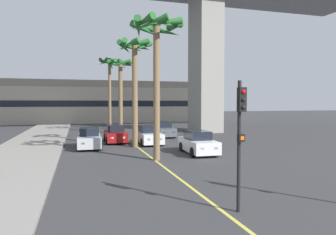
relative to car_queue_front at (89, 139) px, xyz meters
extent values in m
cube|color=gray|center=(-4.34, -7.15, -0.65)|extent=(4.80, 80.00, 0.15)
cube|color=#DBCC4C|center=(3.66, 0.85, -0.72)|extent=(0.14, 56.00, 0.01)
cube|color=gray|center=(13.88, 10.09, 7.43)|extent=(2.80, 4.40, 16.30)
cube|color=#BCB29E|center=(3.66, 31.90, 2.29)|extent=(38.32, 8.00, 6.02)
cube|color=gray|center=(3.66, 31.90, 5.90)|extent=(37.56, 7.20, 1.20)
cube|color=black|center=(3.66, 27.88, 2.59)|extent=(34.49, 0.04, 1.00)
cube|color=#B7BABF|center=(0.00, -0.03, -0.14)|extent=(1.79, 4.13, 0.80)
cube|color=black|center=(0.00, 0.12, 0.54)|extent=(1.44, 2.08, 0.60)
cube|color=#F2EDCC|center=(0.42, -2.05, -0.09)|extent=(0.24, 0.09, 0.14)
cube|color=#F2EDCC|center=(-0.51, -2.03, -0.09)|extent=(0.24, 0.09, 0.14)
cylinder|color=black|center=(0.78, -1.32, -0.40)|extent=(0.23, 0.64, 0.64)
cylinder|color=black|center=(-0.83, -1.29, -0.40)|extent=(0.23, 0.64, 0.64)
cylinder|color=black|center=(0.83, 1.22, -0.40)|extent=(0.23, 0.64, 0.64)
cylinder|color=black|center=(-0.78, 1.26, -0.40)|extent=(0.23, 0.64, 0.64)
cube|color=#4C5156|center=(7.47, 5.94, -0.14)|extent=(1.80, 4.14, 0.80)
cube|color=black|center=(7.47, 6.09, 0.54)|extent=(1.44, 2.08, 0.60)
cube|color=#F2EDCC|center=(7.99, 3.95, -0.09)|extent=(0.24, 0.09, 0.14)
cube|color=#F2EDCC|center=(7.05, 3.92, -0.09)|extent=(0.24, 0.09, 0.14)
cylinder|color=black|center=(8.31, 4.69, -0.40)|extent=(0.24, 0.65, 0.64)
cylinder|color=black|center=(6.70, 4.65, -0.40)|extent=(0.24, 0.65, 0.64)
cylinder|color=black|center=(8.25, 7.24, -0.40)|extent=(0.24, 0.65, 0.64)
cylinder|color=black|center=(6.64, 7.20, -0.40)|extent=(0.24, 0.65, 0.64)
cube|color=white|center=(4.92, 0.99, -0.14)|extent=(1.71, 4.10, 0.80)
cube|color=black|center=(4.92, 1.14, 0.54)|extent=(1.40, 2.05, 0.60)
cube|color=#F2EDCC|center=(5.38, -1.02, -0.09)|extent=(0.24, 0.08, 0.14)
cube|color=#F2EDCC|center=(4.45, -1.02, -0.09)|extent=(0.24, 0.08, 0.14)
cylinder|color=black|center=(5.72, -0.28, -0.40)|extent=(0.22, 0.64, 0.64)
cylinder|color=black|center=(4.11, -0.28, -0.40)|extent=(0.22, 0.64, 0.64)
cylinder|color=black|center=(5.73, 2.26, -0.40)|extent=(0.22, 0.64, 0.64)
cylinder|color=black|center=(4.11, 2.26, -0.40)|extent=(0.22, 0.64, 0.64)
cube|color=white|center=(7.10, -4.70, -0.14)|extent=(1.86, 4.16, 0.80)
cube|color=black|center=(7.10, -4.55, 0.54)|extent=(1.47, 2.10, 0.60)
cube|color=#F2EDCC|center=(7.49, -6.73, -0.09)|extent=(0.24, 0.09, 0.14)
cube|color=#F2EDCC|center=(6.55, -6.69, -0.09)|extent=(0.24, 0.09, 0.14)
cylinder|color=black|center=(7.86, -6.00, -0.40)|extent=(0.24, 0.65, 0.64)
cylinder|color=black|center=(6.24, -5.94, -0.40)|extent=(0.24, 0.65, 0.64)
cylinder|color=black|center=(7.95, -3.46, -0.40)|extent=(0.24, 0.65, 0.64)
cylinder|color=black|center=(6.34, -3.40, -0.40)|extent=(0.24, 0.65, 0.64)
cube|color=maroon|center=(2.32, 2.89, -0.14)|extent=(1.75, 4.12, 0.80)
cube|color=black|center=(2.33, 3.04, 0.54)|extent=(1.42, 2.07, 0.60)
cube|color=#F2EDCC|center=(2.77, 0.88, -0.09)|extent=(0.24, 0.08, 0.14)
cube|color=#F2EDCC|center=(1.83, 0.89, -0.09)|extent=(0.24, 0.08, 0.14)
cylinder|color=black|center=(3.12, 1.61, -0.40)|extent=(0.23, 0.64, 0.64)
cylinder|color=black|center=(1.50, 1.63, -0.40)|extent=(0.23, 0.64, 0.64)
cylinder|color=black|center=(3.15, 4.15, -0.40)|extent=(0.23, 0.64, 0.64)
cylinder|color=black|center=(1.53, 4.17, -0.40)|extent=(0.23, 0.64, 0.64)
cylinder|color=black|center=(4.12, -15.65, 1.38)|extent=(0.12, 0.12, 4.20)
cube|color=black|center=(4.12, -15.79, 2.88)|extent=(0.24, 0.20, 0.76)
sphere|color=red|center=(4.12, -15.89, 3.12)|extent=(0.14, 0.14, 0.14)
sphere|color=black|center=(4.12, -15.89, 2.88)|extent=(0.14, 0.14, 0.14)
sphere|color=black|center=(4.12, -15.89, 2.64)|extent=(0.14, 0.14, 0.14)
cube|color=black|center=(4.12, -15.77, 1.68)|extent=(0.20, 0.16, 0.24)
cube|color=orange|center=(4.12, -15.85, 1.68)|extent=(0.12, 0.03, 0.12)
cylinder|color=brown|center=(3.48, -0.48, 3.27)|extent=(0.43, 0.43, 7.99)
sphere|color=#236028|center=(3.48, -0.48, 7.42)|extent=(0.60, 0.60, 0.60)
cone|color=#236028|center=(4.37, -0.38, 7.22)|extent=(0.64, 1.87, 0.82)
cone|color=#236028|center=(4.13, 0.14, 7.16)|extent=(1.58, 1.62, 0.92)
cone|color=#236028|center=(3.39, 0.41, 7.16)|extent=(1.87, 0.63, 0.92)
cone|color=#236028|center=(2.79, 0.08, 7.08)|extent=(1.49, 1.69, 1.04)
cone|color=#236028|center=(2.60, -0.49, 7.15)|extent=(0.46, 1.83, 0.94)
cone|color=#236028|center=(2.91, -1.16, 7.11)|extent=(1.68, 1.51, 1.00)
cone|color=#236028|center=(3.54, -1.36, 7.19)|extent=(1.85, 0.55, 0.87)
cone|color=#236028|center=(4.09, -1.13, 7.05)|extent=(1.63, 1.55, 1.09)
cylinder|color=brown|center=(3.80, 10.35, 3.22)|extent=(0.45, 0.45, 7.88)
sphere|color=#236028|center=(3.80, 10.35, 7.31)|extent=(0.60, 0.60, 0.60)
cone|color=#236028|center=(4.85, 10.41, 7.05)|extent=(0.57, 2.19, 0.94)
cone|color=#236028|center=(4.50, 11.14, 7.09)|extent=(1.91, 1.77, 0.87)
cone|color=#236028|center=(3.61, 11.39, 7.03)|extent=(2.21, 0.82, 0.97)
cone|color=#236028|center=(2.78, 10.66, 6.94)|extent=(1.05, 2.18, 1.12)
cone|color=#236028|center=(2.79, 10.02, 7.09)|extent=(1.08, 2.20, 0.87)
cone|color=#236028|center=(3.71, 9.29, 7.02)|extent=(2.19, 0.61, 0.99)
cone|color=#236028|center=(4.39, 9.47, 7.04)|extent=(2.04, 1.58, 0.95)
cylinder|color=brown|center=(3.77, -6.29, 3.34)|extent=(0.39, 0.39, 8.12)
sphere|color=#236028|center=(3.77, -6.29, 7.55)|extent=(0.60, 0.60, 0.60)
cone|color=#236028|center=(4.84, -6.33, 7.32)|extent=(0.53, 2.20, 0.88)
cone|color=#236028|center=(4.53, -5.54, 7.20)|extent=(1.84, 1.86, 1.07)
cone|color=#236028|center=(3.88, -5.22, 7.33)|extent=(2.22, 0.67, 0.86)
cone|color=#236028|center=(3.32, -5.32, 7.28)|extent=(2.17, 1.32, 0.95)
cone|color=#236028|center=(2.73, -6.04, 7.21)|extent=(0.93, 2.22, 1.07)
cone|color=#236028|center=(2.79, -6.73, 7.35)|extent=(1.31, 2.17, 0.82)
cone|color=#236028|center=(3.20, -7.20, 7.23)|extent=(2.08, 1.53, 1.03)
cone|color=#236028|center=(4.01, -7.33, 7.31)|extent=(2.23, 0.91, 0.89)
cone|color=#236028|center=(4.52, -7.05, 7.29)|extent=(1.87, 1.84, 0.93)
cylinder|color=brown|center=(3.25, 17.12, 3.74)|extent=(0.39, 0.39, 8.91)
sphere|color=#236028|center=(3.25, 17.12, 8.34)|extent=(0.60, 0.60, 0.60)
cone|color=#236028|center=(4.18, 17.00, 8.02)|extent=(0.67, 1.95, 1.03)
cone|color=#236028|center=(3.91, 17.78, 8.14)|extent=(1.68, 1.67, 0.82)
cone|color=#236028|center=(2.99, 18.02, 8.12)|extent=(1.97, 0.96, 0.85)
cone|color=#236028|center=(2.39, 17.47, 8.12)|extent=(1.14, 1.95, 0.85)
cone|color=#236028|center=(2.43, 16.67, 8.01)|extent=(1.30, 1.89, 1.05)
cone|color=#236028|center=(3.17, 16.18, 8.04)|extent=(1.95, 0.62, 1.00)
cone|color=#236028|center=(3.84, 16.39, 8.16)|extent=(1.77, 1.55, 0.78)
camera|label=1|loc=(-0.77, -24.42, 2.79)|focal=33.16mm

